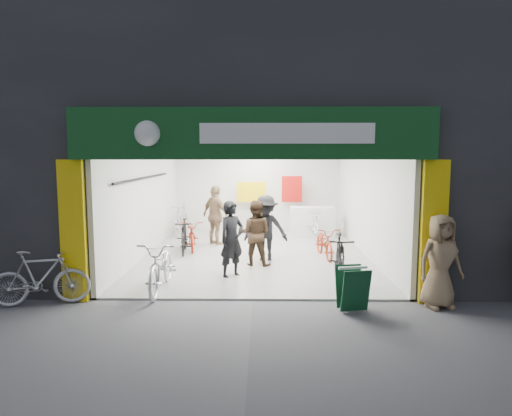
{
  "coord_description": "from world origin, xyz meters",
  "views": [
    {
      "loc": [
        0.18,
        -8.16,
        2.69
      ],
      "look_at": [
        0.04,
        1.5,
        1.55
      ],
      "focal_mm": 32.0,
      "sensor_mm": 36.0,
      "label": 1
    }
  ],
  "objects_px": {
    "parked_bike": "(41,278)",
    "pedestrian_near": "(440,261)",
    "bike_right_front": "(340,259)",
    "sandwich_board": "(352,287)",
    "bike_left_front": "(162,265)"
  },
  "relations": [
    {
      "from": "parked_bike",
      "to": "pedestrian_near",
      "type": "bearing_deg",
      "value": -104.7
    },
    {
      "from": "bike_right_front",
      "to": "parked_bike",
      "type": "distance_m",
      "value": 5.76
    },
    {
      "from": "pedestrian_near",
      "to": "parked_bike",
      "type": "bearing_deg",
      "value": 167.48
    },
    {
      "from": "bike_right_front",
      "to": "sandwich_board",
      "type": "height_order",
      "value": "bike_right_front"
    },
    {
      "from": "pedestrian_near",
      "to": "bike_right_front",
      "type": "bearing_deg",
      "value": 123.14
    },
    {
      "from": "bike_right_front",
      "to": "sandwich_board",
      "type": "distance_m",
      "value": 1.67
    },
    {
      "from": "bike_right_front",
      "to": "parked_bike",
      "type": "bearing_deg",
      "value": -160.55
    },
    {
      "from": "bike_left_front",
      "to": "pedestrian_near",
      "type": "xyz_separation_m",
      "value": [
        5.1,
        -0.9,
        0.31
      ]
    },
    {
      "from": "parked_bike",
      "to": "bike_left_front",
      "type": "bearing_deg",
      "value": -80.17
    },
    {
      "from": "bike_left_front",
      "to": "parked_bike",
      "type": "bearing_deg",
      "value": -156.13
    },
    {
      "from": "bike_left_front",
      "to": "pedestrian_near",
      "type": "distance_m",
      "value": 5.19
    },
    {
      "from": "pedestrian_near",
      "to": "sandwich_board",
      "type": "bearing_deg",
      "value": 174.77
    },
    {
      "from": "sandwich_board",
      "to": "bike_right_front",
      "type": "bearing_deg",
      "value": 76.88
    },
    {
      "from": "bike_left_front",
      "to": "parked_bike",
      "type": "distance_m",
      "value": 2.17
    },
    {
      "from": "pedestrian_near",
      "to": "sandwich_board",
      "type": "height_order",
      "value": "pedestrian_near"
    }
  ]
}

